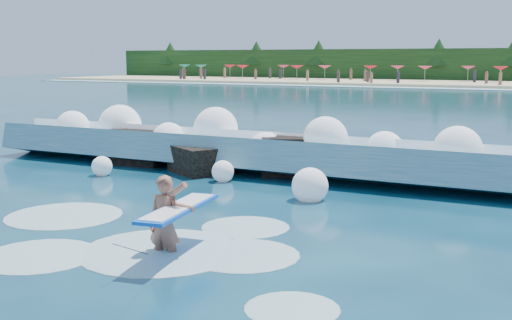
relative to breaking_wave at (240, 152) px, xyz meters
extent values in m
plane|color=#072C3F|center=(1.57, -6.76, -0.55)|extent=(200.00, 200.00, 0.00)
cube|color=silver|center=(1.57, 60.24, -0.51)|extent=(140.00, 5.00, 0.08)
cube|color=teal|center=(0.00, -0.16, -0.09)|extent=(18.24, 2.78, 1.52)
cube|color=white|center=(0.00, 0.64, 0.36)|extent=(18.24, 1.29, 0.71)
cube|color=black|center=(-3.81, -0.34, -0.10)|extent=(2.46, 1.90, 1.29)
cube|color=black|center=(-0.81, -1.14, -0.20)|extent=(2.23, 2.08, 0.99)
cube|color=black|center=(1.89, 0.06, -0.06)|extent=(2.47, 2.29, 1.39)
imported|color=#9A5D48|center=(3.21, -8.60, 0.03)|extent=(0.68, 0.48, 1.76)
cube|color=blue|center=(3.49, -8.55, 0.34)|extent=(0.92, 2.47, 0.06)
cube|color=white|center=(3.49, -8.55, 0.35)|extent=(0.79, 2.25, 0.06)
cylinder|color=black|center=(3.39, -9.80, -0.10)|extent=(0.01, 0.91, 0.43)
sphere|color=white|center=(-6.87, -0.24, 0.49)|extent=(1.24, 1.24, 1.24)
sphere|color=white|center=(-5.27, 0.50, 0.55)|extent=(1.57, 1.57, 1.57)
sphere|color=white|center=(-2.68, -0.13, 0.28)|extent=(1.16, 1.16, 1.16)
sphere|color=white|center=(-1.30, 0.66, 0.63)|extent=(1.51, 1.51, 1.51)
sphere|color=white|center=(1.07, -0.29, 0.21)|extent=(1.07, 1.07, 1.07)
sphere|color=white|center=(2.99, -0.13, 0.63)|extent=(1.33, 1.33, 1.33)
sphere|color=white|center=(4.67, 0.32, 0.33)|extent=(1.14, 1.14, 1.14)
sphere|color=white|center=(6.81, -0.12, 0.53)|extent=(1.34, 1.34, 1.34)
sphere|color=white|center=(-3.20, -2.92, -0.27)|extent=(0.63, 0.63, 0.63)
sphere|color=white|center=(0.57, -2.04, -0.26)|extent=(0.65, 0.65, 0.65)
sphere|color=white|center=(3.78, -3.17, -0.18)|extent=(0.93, 0.93, 0.93)
ellipsoid|color=silver|center=(3.01, -8.48, -0.55)|extent=(3.10, 3.10, 0.15)
ellipsoid|color=silver|center=(1.22, -9.74, -0.55)|extent=(2.19, 2.19, 0.11)
ellipsoid|color=silver|center=(4.47, -7.99, -0.55)|extent=(2.13, 2.13, 0.11)
ellipsoid|color=silver|center=(-0.56, -7.27, -0.55)|extent=(2.66, 2.66, 0.13)
ellipsoid|color=silver|center=(3.59, -6.24, -0.55)|extent=(1.90, 1.90, 0.10)
ellipsoid|color=silver|center=(6.33, -9.88, -0.55)|extent=(1.40, 1.40, 0.07)
cone|color=#137C6C|center=(-52.48, 75.13, 1.70)|extent=(2.00, 2.00, 0.50)
cone|color=#137C6C|center=(-47.67, 72.81, 1.70)|extent=(2.00, 2.00, 0.50)
cone|color=red|center=(-43.43, 75.04, 1.70)|extent=(2.00, 2.00, 0.50)
cone|color=red|center=(-38.91, 71.12, 1.70)|extent=(2.00, 2.00, 0.50)
cone|color=#C63A5C|center=(-33.94, 75.61, 1.70)|extent=(2.00, 2.00, 0.50)
cone|color=red|center=(-29.67, 71.29, 1.70)|extent=(2.00, 2.00, 0.50)
cone|color=#C63A5C|center=(-26.00, 73.38, 1.70)|extent=(2.00, 2.00, 0.50)
cone|color=red|center=(-19.02, 73.75, 1.70)|extent=(2.00, 2.00, 0.50)
cone|color=#C63A5C|center=(-15.21, 74.56, 1.70)|extent=(2.00, 2.00, 0.50)
cone|color=#C63A5C|center=(-10.94, 73.17, 1.70)|extent=(2.00, 2.00, 0.50)
cone|color=#C63A5C|center=(-5.51, 75.43, 1.70)|extent=(2.00, 2.00, 0.50)
cone|color=red|center=(-1.03, 73.44, 1.70)|extent=(2.00, 2.00, 0.50)
cube|color=#3F332D|center=(-14.40, 72.85, 0.56)|extent=(0.35, 0.22, 1.41)
cube|color=brown|center=(-18.27, 69.17, 0.61)|extent=(0.35, 0.22, 1.51)
cube|color=#262633|center=(-23.75, 67.82, 0.62)|extent=(0.35, 0.22, 1.53)
cube|color=#3F332D|center=(-8.59, 74.38, 0.55)|extent=(0.35, 0.22, 1.40)
cube|color=brown|center=(-2.41, 66.77, 0.60)|extent=(0.35, 0.22, 1.50)
cube|color=#3F332D|center=(-24.97, 71.47, 0.62)|extent=(0.35, 0.22, 1.55)
cube|color=#262633|center=(-24.91, 62.89, 0.28)|extent=(0.35, 0.22, 1.51)
cube|color=#3F332D|center=(-29.05, 63.50, 0.65)|extent=(0.35, 0.22, 1.60)
cube|color=#3F332D|center=(-10.20, 73.57, 0.62)|extent=(0.35, 0.22, 1.55)
camera|label=1|loc=(9.90, -17.86, 3.00)|focal=45.00mm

